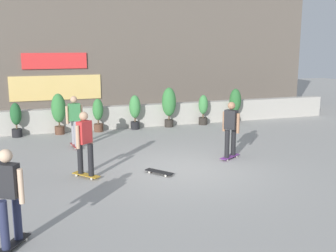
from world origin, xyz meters
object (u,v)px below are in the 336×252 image
(potted_plant_1, at_px, (59,111))
(potted_plant_5, at_px, (203,109))
(potted_plant_6, at_px, (235,103))
(skater_mid_plaza, at_px, (85,141))
(skater_foreground, at_px, (9,194))
(skater_by_wall_right, at_px, (75,119))
(potted_plant_4, at_px, (169,104))
(potted_plant_0, at_px, (16,118))
(potted_plant_3, at_px, (135,110))
(skateboard_near_camera, at_px, (159,172))
(potted_plant_2, at_px, (98,113))
(skater_far_right, at_px, (231,128))

(potted_plant_1, relative_size, potted_plant_5, 1.23)
(potted_plant_6, height_order, skater_mid_plaza, skater_mid_plaza)
(skater_foreground, distance_m, skater_by_wall_right, 6.70)
(potted_plant_5, bearing_deg, skater_mid_plaza, -135.71)
(potted_plant_4, distance_m, potted_plant_6, 3.00)
(potted_plant_1, bearing_deg, potted_plant_0, 180.00)
(potted_plant_3, height_order, skateboard_near_camera, potted_plant_3)
(potted_plant_0, relative_size, skater_by_wall_right, 0.74)
(potted_plant_4, xyz_separation_m, skateboard_near_camera, (-2.20, -5.77, -0.89))
(potted_plant_0, height_order, skater_foreground, skater_foreground)
(potted_plant_2, height_order, potted_plant_4, potted_plant_4)
(skater_far_right, relative_size, skater_mid_plaza, 1.00)
(potted_plant_6, relative_size, skater_by_wall_right, 0.86)
(potted_plant_5, bearing_deg, potted_plant_6, -0.00)
(potted_plant_1, height_order, potted_plant_5, potted_plant_1)
(potted_plant_0, xyz_separation_m, potted_plant_3, (4.43, -0.00, 0.08))
(potted_plant_2, relative_size, skater_by_wall_right, 0.76)
(potted_plant_4, distance_m, skater_foreground, 10.40)
(potted_plant_0, xyz_separation_m, potted_plant_5, (7.36, 0.00, -0.00))
(potted_plant_3, relative_size, potted_plant_4, 0.84)
(potted_plant_0, bearing_deg, potted_plant_1, 0.00)
(potted_plant_2, xyz_separation_m, skateboard_near_camera, (0.68, -5.77, -0.65))
(potted_plant_5, distance_m, skateboard_near_camera, 6.89)
(potted_plant_3, height_order, skater_foreground, skater_foreground)
(potted_plant_4, xyz_separation_m, potted_plant_5, (1.51, 0.00, -0.27))
(potted_plant_1, bearing_deg, skater_mid_plaza, -86.87)
(potted_plant_0, relative_size, skater_foreground, 0.74)
(potted_plant_5, relative_size, potted_plant_6, 0.86)
(skater_by_wall_right, height_order, skateboard_near_camera, skater_by_wall_right)
(potted_plant_1, xyz_separation_m, skater_foreground, (-1.33, -8.72, 0.04))
(potted_plant_2, height_order, skater_mid_plaza, skater_mid_plaza)
(potted_plant_2, height_order, potted_plant_3, potted_plant_3)
(potted_plant_0, relative_size, potted_plant_3, 0.93)
(skater_foreground, bearing_deg, potted_plant_2, 72.27)
(potted_plant_2, relative_size, skater_mid_plaza, 0.76)
(potted_plant_6, relative_size, skateboard_near_camera, 1.93)
(skater_foreground, bearing_deg, potted_plant_5, 50.52)
(potted_plant_4, bearing_deg, potted_plant_2, 180.00)
(potted_plant_3, bearing_deg, potted_plant_2, 180.00)
(potted_plant_1, relative_size, potted_plant_2, 1.19)
(potted_plant_1, xyz_separation_m, potted_plant_4, (4.34, -0.00, 0.05))
(skater_by_wall_right, bearing_deg, potted_plant_6, 17.72)
(potted_plant_4, xyz_separation_m, skater_foreground, (-5.67, -8.72, -0.01))
(skater_foreground, bearing_deg, potted_plant_3, 64.03)
(potted_plant_2, bearing_deg, potted_plant_0, -180.00)
(potted_plant_5, height_order, skateboard_near_camera, potted_plant_5)
(skater_foreground, bearing_deg, skater_by_wall_right, 75.40)
(potted_plant_3, relative_size, skater_far_right, 0.80)
(potted_plant_6, bearing_deg, skater_by_wall_right, -162.28)
(potted_plant_1, relative_size, skater_mid_plaza, 0.91)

